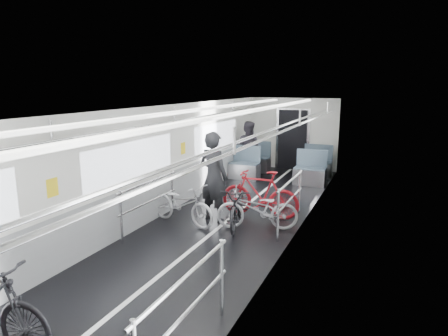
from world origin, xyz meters
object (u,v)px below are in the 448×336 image
(bike_aisle, at_px, (238,206))
(person_seated, at_px, (248,148))
(bike_left_far, at_px, (182,204))
(bike_right_mid, at_px, (257,209))
(bike_right_far, at_px, (260,194))
(person_standing, at_px, (214,177))

(bike_aisle, xyz_separation_m, person_seated, (-1.41, 4.58, 0.43))
(bike_left_far, height_order, bike_right_mid, bike_left_far)
(bike_right_far, bearing_deg, person_seated, -157.43)
(bike_left_far, xyz_separation_m, person_standing, (0.52, 0.44, 0.52))
(bike_left_far, xyz_separation_m, person_seated, (-0.31, 4.91, 0.43))
(person_standing, distance_m, person_seated, 4.55)
(bike_left_far, distance_m, bike_right_mid, 1.56)
(bike_right_far, height_order, person_seated, person_seated)
(person_standing, bearing_deg, bike_right_far, -127.93)
(bike_right_mid, bearing_deg, bike_right_far, 175.59)
(bike_right_mid, xyz_separation_m, person_seated, (-1.84, 4.63, 0.43))
(bike_left_far, distance_m, person_seated, 4.94)
(bike_aisle, bearing_deg, bike_right_mid, -19.97)
(bike_right_mid, distance_m, person_seated, 5.00)
(person_seated, bearing_deg, bike_left_far, 95.85)
(bike_left_far, relative_size, person_seated, 0.95)
(bike_aisle, distance_m, person_seated, 4.81)
(bike_right_far, relative_size, person_seated, 1.01)
(bike_right_far, xyz_separation_m, person_seated, (-1.66, 3.88, 0.33))
(bike_left_far, bearing_deg, bike_right_mid, -65.84)
(person_standing, xyz_separation_m, person_seated, (-0.83, 4.48, -0.10))
(person_standing, bearing_deg, bike_left_far, 56.07)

